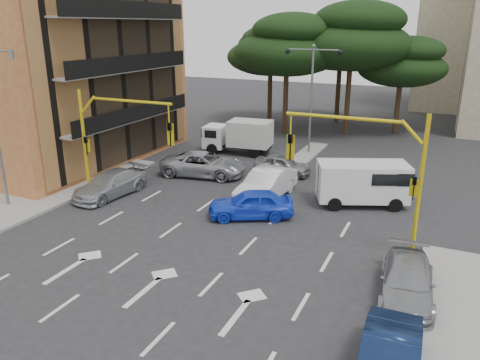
% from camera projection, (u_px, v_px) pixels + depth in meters
% --- Properties ---
extents(ground, '(120.00, 120.00, 0.00)m').
position_uv_depth(ground, '(208.00, 238.00, 21.27)').
color(ground, '#28282B').
rests_on(ground, ground).
extents(median_strip, '(1.40, 6.00, 0.15)m').
position_uv_depth(median_strip, '(309.00, 153.00, 35.07)').
color(median_strip, gray).
rests_on(median_strip, ground).
extents(apartment_orange, '(15.19, 16.15, 13.70)m').
position_uv_depth(apartment_orange, '(35.00, 60.00, 33.06)').
color(apartment_orange, '#AC5936').
rests_on(apartment_orange, ground).
extents(pine_left_near, '(9.15, 9.15, 10.23)m').
position_uv_depth(pine_left_near, '(288.00, 45.00, 39.38)').
color(pine_left_near, '#382616').
rests_on(pine_left_near, ground).
extents(pine_center, '(9.98, 9.98, 11.16)m').
position_uv_depth(pine_center, '(353.00, 36.00, 38.93)').
color(pine_center, '#382616').
rests_on(pine_center, ground).
extents(pine_left_far, '(8.32, 8.32, 9.30)m').
position_uv_depth(pine_left_far, '(271.00, 50.00, 44.23)').
color(pine_left_far, '#382616').
rests_on(pine_left_far, ground).
extents(pine_right, '(7.49, 7.49, 8.37)m').
position_uv_depth(pine_right, '(403.00, 62.00, 39.75)').
color(pine_right, '#382616').
rests_on(pine_right, ground).
extents(pine_back, '(9.15, 9.15, 10.23)m').
position_uv_depth(pine_back, '(342.00, 42.00, 44.25)').
color(pine_back, '#382616').
rests_on(pine_back, ground).
extents(signal_mast_right, '(5.79, 0.37, 6.00)m').
position_uv_depth(signal_mast_right, '(376.00, 162.00, 19.10)').
color(signal_mast_right, yellow).
rests_on(signal_mast_right, ground).
extents(signal_mast_left, '(5.79, 0.37, 6.00)m').
position_uv_depth(signal_mast_left, '(110.00, 132.00, 24.43)').
color(signal_mast_left, yellow).
rests_on(signal_mast_left, ground).
extents(street_lamp_center, '(4.16, 0.36, 7.77)m').
position_uv_depth(street_lamp_center, '(312.00, 80.00, 33.38)').
color(street_lamp_center, slate).
rests_on(street_lamp_center, median_strip).
extents(car_white_hatch, '(2.13, 5.10, 1.64)m').
position_uv_depth(car_white_hatch, '(266.00, 185.00, 25.83)').
color(car_white_hatch, silver).
rests_on(car_white_hatch, ground).
extents(car_blue_compact, '(4.53, 3.43, 1.44)m').
position_uv_depth(car_blue_compact, '(251.00, 204.00, 23.31)').
color(car_blue_compact, blue).
rests_on(car_blue_compact, ground).
extents(car_silver_wagon, '(2.47, 4.92, 1.37)m').
position_uv_depth(car_silver_wagon, '(110.00, 184.00, 26.31)').
color(car_silver_wagon, '#A6A9AE').
rests_on(car_silver_wagon, ground).
extents(car_silver_cross_a, '(5.75, 3.37, 1.50)m').
position_uv_depth(car_silver_cross_a, '(204.00, 164.00, 29.82)').
color(car_silver_cross_a, '#A5A7AD').
rests_on(car_silver_cross_a, ground).
extents(car_silver_cross_b, '(3.77, 1.69, 1.26)m').
position_uv_depth(car_silver_cross_b, '(283.00, 165.00, 30.11)').
color(car_silver_cross_b, '#979A9E').
rests_on(car_silver_cross_b, ground).
extents(car_silver_parked, '(2.21, 4.59, 1.29)m').
position_uv_depth(car_silver_parked, '(407.00, 281.00, 16.43)').
color(car_silver_parked, gray).
rests_on(car_silver_parked, ground).
extents(van_white, '(5.14, 3.75, 2.34)m').
position_uv_depth(van_white, '(362.00, 184.00, 24.89)').
color(van_white, white).
rests_on(van_white, ground).
extents(box_truck_a, '(5.33, 2.72, 2.52)m').
position_uv_depth(box_truck_a, '(238.00, 137.00, 34.89)').
color(box_truck_a, white).
rests_on(box_truck_a, ground).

